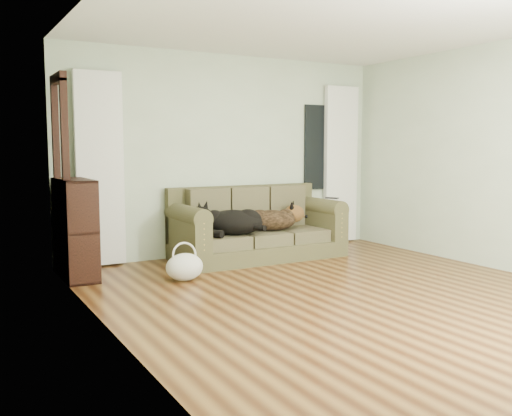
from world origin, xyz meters
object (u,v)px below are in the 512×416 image
dog_black_lab (229,224)px  tote_bag (184,266)px  dog_shepherd (274,219)px  bookshelf (75,232)px  sofa (258,223)px

dog_black_lab → tote_bag: (-0.83, -0.61, -0.32)m
dog_shepherd → bookshelf: bookshelf is taller
dog_shepherd → bookshelf: size_ratio=0.61×
dog_shepherd → tote_bag: (-1.50, -0.66, -0.33)m
sofa → dog_black_lab: bearing=-167.9°
dog_shepherd → tote_bag: dog_shepherd is taller
bookshelf → sofa: bearing=4.0°
dog_shepherd → tote_bag: size_ratio=1.62×
dog_black_lab → bookshelf: bearing=-147.7°
bookshelf → dog_black_lab: bearing=0.9°
sofa → dog_shepherd: size_ratio=3.26×
sofa → tote_bag: sofa is taller
dog_shepherd → tote_bag: 1.67m
dog_black_lab → dog_shepherd: same height
sofa → bookshelf: size_ratio=2.00×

